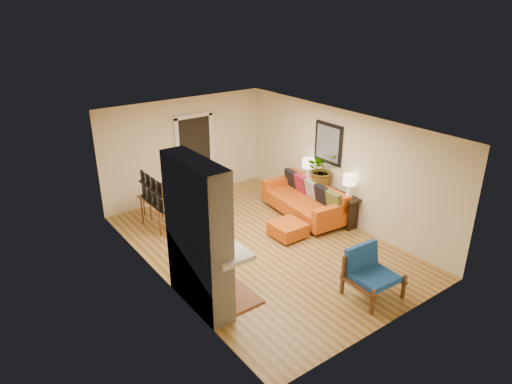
# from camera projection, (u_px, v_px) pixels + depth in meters

# --- Properties ---
(room_shell) EXTENTS (6.50, 6.50, 6.50)m
(room_shell) POSITION_uv_depth(u_px,v_px,m) (218.00, 153.00, 11.49)
(room_shell) COLOR tan
(room_shell) RESTS_ON ground
(fireplace) EXTENTS (1.09, 1.68, 2.60)m
(fireplace) POSITION_uv_depth(u_px,v_px,m) (200.00, 239.00, 7.38)
(fireplace) COLOR white
(fireplace) RESTS_ON ground
(sofa) EXTENTS (1.16, 2.30, 0.88)m
(sofa) POSITION_uv_depth(u_px,v_px,m) (306.00, 200.00, 10.89)
(sofa) COLOR silver
(sofa) RESTS_ON ground
(ottoman) EXTENTS (0.67, 0.67, 0.34)m
(ottoman) POSITION_uv_depth(u_px,v_px,m) (288.00, 229.00, 9.93)
(ottoman) COLOR silver
(ottoman) RESTS_ON ground
(blue_chair) EXTENTS (0.86, 0.85, 0.86)m
(blue_chair) POSITION_uv_depth(u_px,v_px,m) (369.00, 270.00, 7.94)
(blue_chair) COLOR brown
(blue_chair) RESTS_ON ground
(dining_table) EXTENTS (0.77, 1.63, 0.87)m
(dining_table) POSITION_uv_depth(u_px,v_px,m) (163.00, 203.00, 10.31)
(dining_table) COLOR brown
(dining_table) RESTS_ON ground
(console_table) EXTENTS (0.34, 1.85, 0.72)m
(console_table) POSITION_uv_depth(u_px,v_px,m) (327.00, 194.00, 10.74)
(console_table) COLOR black
(console_table) RESTS_ON ground
(lamp_near) EXTENTS (0.30, 0.30, 0.54)m
(lamp_near) POSITION_uv_depth(u_px,v_px,m) (349.00, 184.00, 10.06)
(lamp_near) COLOR white
(lamp_near) RESTS_ON console_table
(lamp_far) EXTENTS (0.30, 0.30, 0.54)m
(lamp_far) POSITION_uv_depth(u_px,v_px,m) (308.00, 167.00, 11.06)
(lamp_far) COLOR white
(lamp_far) RESTS_ON console_table
(houseplant) EXTENTS (0.88, 0.80, 0.85)m
(houseplant) POSITION_uv_depth(u_px,v_px,m) (322.00, 169.00, 10.66)
(houseplant) COLOR #1E5919
(houseplant) RESTS_ON console_table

